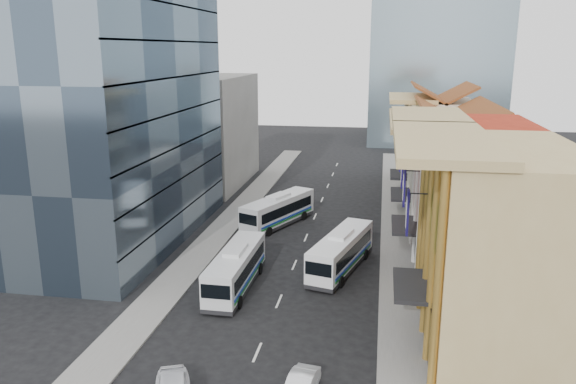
% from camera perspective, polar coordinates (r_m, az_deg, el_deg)
% --- Properties ---
extents(ground, '(200.00, 200.00, 0.00)m').
position_cam_1_polar(ground, '(33.65, -3.54, -16.79)').
color(ground, black).
rests_on(ground, ground).
extents(sidewalk_right, '(3.00, 90.00, 0.15)m').
position_cam_1_polar(sidewalk_right, '(52.94, 11.02, -5.00)').
color(sidewalk_right, slate).
rests_on(sidewalk_right, ground).
extents(sidewalk_left, '(3.00, 90.00, 0.15)m').
position_cam_1_polar(sidewalk_left, '(55.07, -6.98, -4.06)').
color(sidewalk_left, slate).
rests_on(sidewalk_left, ground).
extents(shophouse_tan, '(8.00, 14.00, 12.00)m').
position_cam_1_polar(shophouse_tan, '(35.65, 20.88, -5.26)').
color(shophouse_tan, tan).
rests_on(shophouse_tan, ground).
extents(shophouse_red, '(8.00, 10.00, 12.00)m').
position_cam_1_polar(shophouse_red, '(46.97, 18.19, -0.40)').
color(shophouse_red, '#AC2913').
rests_on(shophouse_red, ground).
extents(shophouse_cream_near, '(8.00, 9.00, 10.00)m').
position_cam_1_polar(shophouse_cream_near, '(56.35, 16.77, 1.05)').
color(shophouse_cream_near, silver).
rests_on(shophouse_cream_near, ground).
extents(shophouse_cream_mid, '(8.00, 9.00, 10.00)m').
position_cam_1_polar(shophouse_cream_mid, '(65.09, 15.86, 2.85)').
color(shophouse_cream_mid, silver).
rests_on(shophouse_cream_mid, ground).
extents(shophouse_cream_far, '(8.00, 12.00, 11.00)m').
position_cam_1_polar(shophouse_cream_far, '(75.29, 15.08, 4.80)').
color(shophouse_cream_far, silver).
rests_on(shophouse_cream_far, ground).
extents(office_tower, '(12.00, 26.00, 30.00)m').
position_cam_1_polar(office_tower, '(52.72, -17.51, 11.13)').
color(office_tower, '#364455').
rests_on(office_tower, ground).
extents(office_block_far, '(10.00, 18.00, 14.00)m').
position_cam_1_polar(office_block_far, '(74.34, -8.34, 6.19)').
color(office_block_far, gray).
rests_on(office_block_far, ground).
extents(bus_left_near, '(2.47, 9.94, 3.18)m').
position_cam_1_polar(bus_left_near, '(42.19, -5.32, -7.70)').
color(bus_left_near, silver).
rests_on(bus_left_near, ground).
extents(bus_left_far, '(6.25, 10.21, 3.24)m').
position_cam_1_polar(bus_left_far, '(56.52, -1.00, -1.83)').
color(bus_left_far, silver).
rests_on(bus_left_far, ground).
extents(bus_right, '(4.85, 10.36, 3.24)m').
position_cam_1_polar(bus_right, '(45.48, 5.41, -5.99)').
color(bus_right, white).
rests_on(bus_right, ground).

